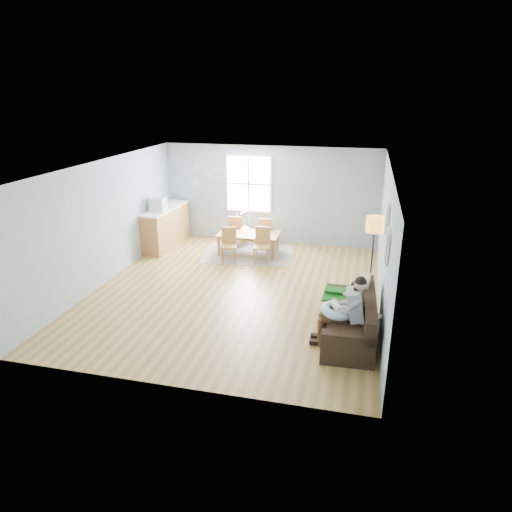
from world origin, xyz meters
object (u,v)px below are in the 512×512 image
(father, at_px, (346,308))
(chair_se, at_px, (262,243))
(chair_sw, at_px, (229,243))
(floor_lamp, at_px, (374,231))
(sofa, at_px, (352,322))
(counter, at_px, (166,227))
(chair_nw, at_px, (236,229))
(baby_swing, at_px, (244,230))
(storage_cube, at_px, (362,330))
(chair_ne, at_px, (266,231))
(toddler, at_px, (349,297))
(monitor, at_px, (158,204))
(dining_table, at_px, (249,244))

(father, relative_size, chair_se, 1.42)
(chair_sw, bearing_deg, floor_lamp, -22.28)
(father, bearing_deg, sofa, 67.90)
(floor_lamp, height_order, counter, floor_lamp)
(chair_nw, distance_m, counter, 1.93)
(father, bearing_deg, baby_swing, 122.18)
(father, bearing_deg, chair_nw, 125.03)
(storage_cube, height_order, chair_se, chair_se)
(storage_cube, relative_size, chair_sw, 0.74)
(chair_se, bearing_deg, chair_sw, -172.63)
(sofa, height_order, chair_ne, chair_ne)
(father, bearing_deg, storage_cube, 14.69)
(chair_sw, bearing_deg, sofa, -44.72)
(chair_ne, xyz_separation_m, baby_swing, (-0.65, 0.13, -0.05))
(toddler, bearing_deg, father, -94.14)
(toddler, relative_size, baby_swing, 0.72)
(sofa, height_order, counter, counter)
(father, xyz_separation_m, toddler, (0.03, 0.48, -0.01))
(father, bearing_deg, chair_ne, 116.89)
(father, height_order, monitor, monitor)
(dining_table, height_order, chair_nw, chair_nw)
(toddler, bearing_deg, chair_ne, 119.81)
(monitor, bearing_deg, baby_swing, 26.53)
(father, distance_m, monitor, 6.37)
(sofa, bearing_deg, chair_ne, 119.55)
(storage_cube, bearing_deg, floor_lamp, 86.94)
(toddler, height_order, baby_swing, toddler)
(toddler, height_order, floor_lamp, floor_lamp)
(dining_table, xyz_separation_m, chair_se, (0.49, -0.51, 0.23))
(sofa, xyz_separation_m, chair_nw, (-3.33, 4.29, 0.21))
(storage_cube, distance_m, counter, 6.77)
(chair_nw, bearing_deg, monitor, -157.16)
(chair_se, relative_size, chair_ne, 1.05)
(chair_nw, bearing_deg, chair_se, -46.39)
(father, bearing_deg, floor_lamp, 78.66)
(sofa, relative_size, counter, 1.01)
(toddler, bearing_deg, chair_nw, 128.34)
(chair_sw, relative_size, chair_ne, 1.02)
(toddler, bearing_deg, storage_cube, -56.17)
(chair_ne, xyz_separation_m, monitor, (-2.72, -0.90, 0.80))
(sofa, height_order, father, father)
(father, relative_size, dining_table, 0.80)
(father, relative_size, toddler, 1.67)
(chair_ne, relative_size, baby_swing, 0.81)
(dining_table, bearing_deg, counter, 176.15)
(dining_table, bearing_deg, storage_cube, -54.43)
(floor_lamp, xyz_separation_m, monitor, (-5.50, 1.76, -0.18))
(sofa, relative_size, baby_swing, 1.91)
(father, height_order, storage_cube, father)
(sofa, distance_m, dining_table, 4.72)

